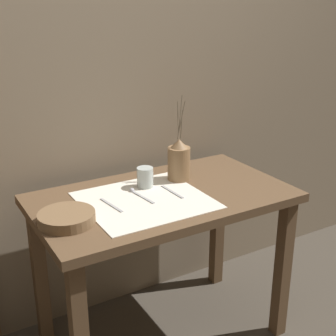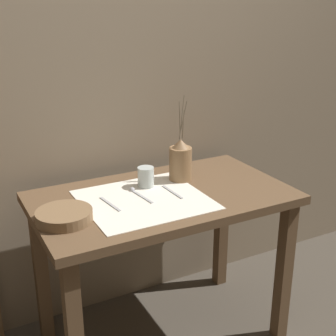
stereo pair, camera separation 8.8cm
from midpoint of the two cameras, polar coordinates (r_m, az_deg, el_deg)
name	(u,v)px [view 1 (the left image)]	position (r m, az deg, el deg)	size (l,w,h in m)	color
ground_plane	(163,335)	(2.50, -1.66, -19.73)	(12.00, 12.00, 0.00)	#473F35
stone_wall_back	(118,84)	(2.35, -7.18, 10.08)	(7.00, 0.06, 2.40)	gray
wooden_table	(163,219)	(2.14, -1.84, -6.19)	(1.15, 0.65, 0.77)	brown
linen_cloth	(145,200)	(2.04, -4.07, -3.93)	(0.53, 0.49, 0.00)	silver
pitcher_with_flowers	(179,161)	(2.22, 0.21, 0.84)	(0.11, 0.11, 0.40)	olive
wooden_bowl	(67,218)	(1.88, -13.58, -5.95)	(0.22, 0.22, 0.04)	brown
glass_tumbler_near	(145,177)	(2.16, -3.98, -1.15)	(0.08, 0.08, 0.09)	#B7C1BC
knife_center	(112,205)	(1.99, -8.14, -4.55)	(0.03, 0.17, 0.00)	#A8A8AD
spoon_inner	(136,193)	(2.10, -5.15, -3.03)	(0.04, 0.18, 0.02)	#A8A8AD
fork_inner	(172,192)	(2.11, -0.68, -2.93)	(0.02, 0.17, 0.00)	#A8A8AD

